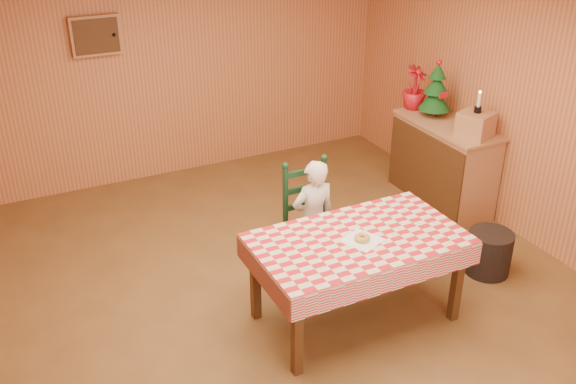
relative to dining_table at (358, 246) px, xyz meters
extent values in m
plane|color=brown|center=(-0.30, 0.42, -0.69)|extent=(6.00, 6.00, 0.00)
cube|color=#C47646|center=(-0.30, 3.42, 0.61)|extent=(5.00, 0.10, 2.60)
cube|color=#C47646|center=(2.20, 0.42, 0.61)|extent=(0.10, 6.00, 2.60)
cube|color=#B67D51|center=(-1.20, 3.36, 1.06)|extent=(0.52, 0.08, 0.42)
cube|color=#482A13|center=(-1.20, 3.31, 1.06)|extent=(0.46, 0.02, 0.36)
sphere|color=black|center=(-1.02, 3.30, 1.06)|extent=(0.04, 0.04, 0.04)
cube|color=#482A13|center=(0.00, 0.00, 0.03)|extent=(1.60, 0.90, 0.06)
cube|color=#482A13|center=(-0.72, -0.37, -0.34)|extent=(0.07, 0.07, 0.69)
cube|color=#482A13|center=(0.72, -0.37, -0.34)|extent=(0.07, 0.07, 0.69)
cube|color=#482A13|center=(-0.72, 0.37, -0.34)|extent=(0.07, 0.07, 0.69)
cube|color=#482A13|center=(0.72, 0.37, -0.34)|extent=(0.07, 0.07, 0.69)
cube|color=red|center=(0.00, 0.00, 0.07)|extent=(1.64, 0.94, 0.02)
cube|color=red|center=(0.00, -0.47, -0.03)|extent=(1.64, 0.02, 0.18)
cube|color=red|center=(0.00, 0.47, -0.03)|extent=(1.64, 0.02, 0.18)
cube|color=#2E5125|center=(-0.82, 0.00, -0.03)|extent=(0.02, 0.94, 0.18)
cube|color=#2E5125|center=(0.82, 0.00, -0.03)|extent=(0.02, 0.94, 0.18)
cube|color=black|center=(0.00, 0.73, -0.26)|extent=(0.44, 0.40, 0.04)
cylinder|color=black|center=(-0.19, 0.56, -0.48)|extent=(0.04, 0.04, 0.41)
cylinder|color=black|center=(0.19, 0.56, -0.48)|extent=(0.04, 0.04, 0.41)
cylinder|color=black|center=(-0.19, 0.90, -0.48)|extent=(0.04, 0.04, 0.41)
cylinder|color=black|center=(0.19, 0.90, -0.48)|extent=(0.04, 0.04, 0.41)
cylinder|color=black|center=(-0.19, 0.90, 0.06)|extent=(0.05, 0.05, 0.60)
sphere|color=black|center=(-0.19, 0.90, 0.36)|extent=(0.06, 0.06, 0.06)
cylinder|color=black|center=(0.19, 0.90, 0.06)|extent=(0.05, 0.05, 0.60)
sphere|color=black|center=(0.19, 0.90, 0.36)|extent=(0.06, 0.06, 0.06)
cube|color=black|center=(0.00, 0.90, -0.06)|extent=(0.38, 0.03, 0.05)
cube|color=black|center=(0.00, 0.90, 0.10)|extent=(0.38, 0.03, 0.05)
cube|color=black|center=(0.00, 0.90, 0.26)|extent=(0.38, 0.03, 0.05)
imported|color=silver|center=(0.00, 0.73, -0.13)|extent=(0.41, 0.27, 1.12)
cube|color=white|center=(0.00, -0.05, 0.08)|extent=(0.34, 0.34, 0.00)
torus|color=#C89348|center=(0.00, -0.05, 0.11)|extent=(0.14, 0.14, 0.04)
cube|color=#B67D51|center=(1.93, 1.33, -0.24)|extent=(0.50, 1.20, 0.90)
cube|color=#B67D51|center=(1.93, 1.33, 0.23)|extent=(0.54, 1.24, 0.03)
cube|color=#482A13|center=(1.67, 1.33, -0.24)|extent=(0.02, 1.20, 0.80)
cube|color=#B67D51|center=(1.93, 0.93, 0.37)|extent=(0.38, 0.38, 0.25)
cylinder|color=#482A13|center=(1.93, 1.58, 0.28)|extent=(0.04, 0.04, 0.08)
cone|color=#0D3C14|center=(1.93, 1.58, 0.44)|extent=(0.34, 0.34, 0.24)
cone|color=#0D3C14|center=(1.93, 1.58, 0.60)|extent=(0.26, 0.26, 0.20)
cone|color=#0D3C14|center=(1.93, 1.58, 0.74)|extent=(0.18, 0.18, 0.16)
sphere|color=#B3101C|center=(1.93, 1.58, 0.83)|extent=(0.06, 0.06, 0.06)
cube|color=#B3101C|center=(1.91, 1.43, 0.52)|extent=(0.10, 0.02, 0.06)
sphere|color=#B3101C|center=(2.01, 1.52, 0.47)|extent=(0.04, 0.04, 0.04)
sphere|color=#B3101C|center=(1.86, 1.63, 0.54)|extent=(0.04, 0.04, 0.04)
sphere|color=#B3101C|center=(1.97, 1.67, 0.64)|extent=(0.04, 0.04, 0.04)
imported|color=#B3101C|center=(1.88, 1.88, 0.48)|extent=(0.35, 0.35, 0.48)
cylinder|color=black|center=(1.93, 0.93, 0.52)|extent=(0.07, 0.07, 0.06)
cylinder|color=white|center=(1.93, 0.93, 0.62)|extent=(0.03, 0.03, 0.14)
sphere|color=orange|center=(1.93, 0.93, 0.70)|extent=(0.02, 0.02, 0.02)
cylinder|color=black|center=(1.45, 0.04, -0.49)|extent=(0.41, 0.41, 0.41)
camera|label=1|loc=(-2.38, -3.58, 2.64)|focal=40.00mm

